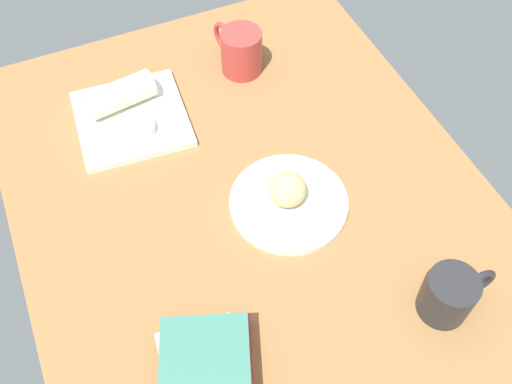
# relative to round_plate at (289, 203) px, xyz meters

# --- Properties ---
(dining_table) EXTENTS (1.10, 0.90, 0.04)m
(dining_table) POSITION_rel_round_plate_xyz_m (0.07, 0.06, -0.03)
(dining_table) COLOR olive
(dining_table) RESTS_ON ground
(round_plate) EXTENTS (0.23, 0.23, 0.01)m
(round_plate) POSITION_rel_round_plate_xyz_m (0.00, 0.00, 0.00)
(round_plate) COLOR white
(round_plate) RESTS_ON dining_table
(scone_pastry) EXTENTS (0.10, 0.10, 0.06)m
(scone_pastry) POSITION_rel_round_plate_xyz_m (0.01, 0.00, 0.04)
(scone_pastry) COLOR tan
(scone_pastry) RESTS_ON round_plate
(square_plate) EXTENTS (0.25, 0.25, 0.02)m
(square_plate) POSITION_rel_round_plate_xyz_m (0.33, 0.22, 0.00)
(square_plate) COLOR white
(square_plate) RESTS_ON dining_table
(sauce_cup) EXTENTS (0.06, 0.06, 0.02)m
(sauce_cup) POSITION_rel_round_plate_xyz_m (0.28, 0.21, 0.02)
(sauce_cup) COLOR silver
(sauce_cup) RESTS_ON square_plate
(breakfast_wrap) EXTENTS (0.08, 0.15, 0.06)m
(breakfast_wrap) POSITION_rel_round_plate_xyz_m (0.38, 0.22, 0.04)
(breakfast_wrap) COLOR beige
(breakfast_wrap) RESTS_ON square_plate
(book_stack) EXTENTS (0.23, 0.20, 0.07)m
(book_stack) POSITION_rel_round_plate_xyz_m (-0.25, 0.27, 0.03)
(book_stack) COLOR #A53338
(book_stack) RESTS_ON dining_table
(coffee_mug) EXTENTS (0.15, 0.09, 0.10)m
(coffee_mug) POSITION_rel_round_plate_xyz_m (0.39, -0.07, 0.05)
(coffee_mug) COLOR #B23833
(coffee_mug) RESTS_ON dining_table
(second_mug) EXTENTS (0.09, 0.14, 0.09)m
(second_mug) POSITION_rel_round_plate_xyz_m (-0.30, -0.15, 0.04)
(second_mug) COLOR #262628
(second_mug) RESTS_ON dining_table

